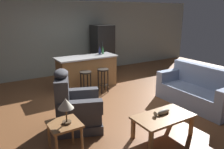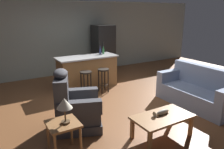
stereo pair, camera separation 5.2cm
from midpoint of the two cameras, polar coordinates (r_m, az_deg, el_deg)
ground_plane at (r=5.63m, az=-0.22°, el=-7.10°), size 12.00×12.00×0.00m
back_wall at (r=8.08m, az=-11.77°, el=9.22°), size 12.00×0.05×2.60m
coffee_table at (r=4.11m, az=13.39°, el=-11.16°), size 1.10×0.60×0.42m
fish_figurine at (r=4.11m, az=13.16°, el=-9.63°), size 0.34×0.10×0.10m
couch at (r=5.74m, az=21.75°, el=-4.19°), size 0.85×1.90×0.94m
recliner_near_lamp at (r=4.37m, az=-9.50°, el=-8.43°), size 1.08×1.08×1.20m
end_table at (r=3.59m, az=-12.18°, el=-13.63°), size 0.48×0.48×0.56m
table_lamp at (r=3.40m, az=-11.89°, el=-7.68°), size 0.24×0.24×0.41m
kitchen_island at (r=6.61m, az=-6.21°, el=0.73°), size 1.80×0.70×0.95m
bar_stool_left at (r=5.93m, az=-6.58°, el=-1.15°), size 0.32×0.32×0.68m
bar_stool_right at (r=6.16m, az=-2.04°, el=-0.40°), size 0.32×0.32×0.68m
refrigerator at (r=8.10m, az=-2.12°, el=6.56°), size 0.70×0.69×1.76m
bottle_tall_green at (r=6.81m, az=-2.87°, el=6.10°), size 0.07×0.07×0.24m
bottle_short_amber at (r=6.85m, az=-2.06°, el=6.14°), size 0.07×0.07×0.23m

